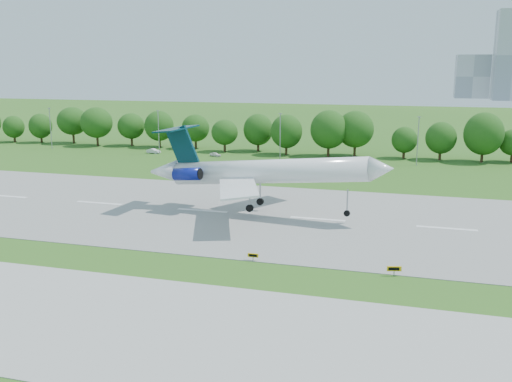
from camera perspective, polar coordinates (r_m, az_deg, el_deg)
name	(u,v)px	position (r m, az deg, el deg)	size (l,w,h in m)	color
ground	(282,272)	(69.90, 2.63, -8.08)	(600.00, 600.00, 0.00)	#285817
runway	(318,219)	(93.26, 6.17, -2.82)	(400.00, 45.00, 0.08)	gray
taxiway	(237,338)	(53.98, -1.92, -14.53)	(400.00, 23.00, 0.08)	#ADADA8
tree_line	(361,134)	(157.52, 10.42, 5.60)	(288.40, 8.40, 10.40)	#382314
light_poles	(347,138)	(147.90, 9.06, 5.27)	(175.90, 0.25, 12.19)	gray
airliner	(256,171)	(94.04, -0.03, 2.04)	(42.69, 30.84, 13.47)	white
taxi_sign_left	(253,255)	(73.32, -0.30, -6.46)	(1.42, 0.19, 1.00)	gray
taxi_sign_centre	(394,269)	(70.20, 13.65, -7.58)	(1.71, 0.59, 1.21)	gray
service_vehicle_a	(154,151)	(164.62, -10.21, 3.96)	(1.40, 4.02, 1.32)	silver
service_vehicle_b	(215,154)	(156.84, -4.07, 3.67)	(1.31, 3.25, 1.11)	silver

